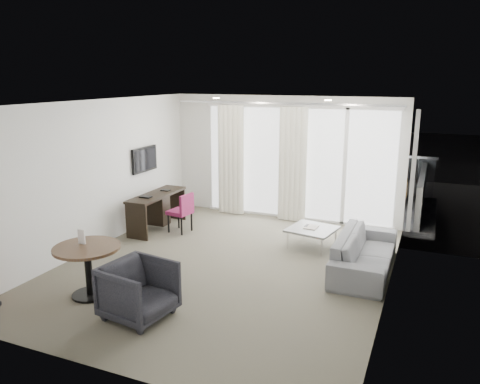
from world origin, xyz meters
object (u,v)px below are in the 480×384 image
at_px(rattan_chair_b, 393,186).
at_px(tub_armchair, 139,291).
at_px(desk_chair, 180,212).
at_px(rattan_chair_a, 314,194).
at_px(desk, 157,211).
at_px(coffee_table, 312,237).
at_px(round_table, 89,271).
at_px(sofa, 365,252).

bearing_deg(rattan_chair_b, tub_armchair, -114.90).
height_order(desk_chair, tub_armchair, desk_chair).
height_order(desk_chair, rattan_chair_a, desk_chair).
bearing_deg(desk, desk_chair, 0.00).
bearing_deg(rattan_chair_a, rattan_chair_b, 28.00).
bearing_deg(desk_chair, coffee_table, 11.70).
relative_size(round_table, coffee_table, 1.16).
distance_m(desk_chair, coffee_table, 2.62).
bearing_deg(desk, round_table, -75.52).
xyz_separation_m(coffee_table, sofa, (1.02, -0.71, 0.12)).
bearing_deg(desk_chair, rattan_chair_a, 58.33).
bearing_deg(tub_armchair, desk_chair, 29.68).
relative_size(tub_armchair, rattan_chair_a, 1.04).
bearing_deg(rattan_chair_b, sofa, -95.96).
bearing_deg(rattan_chair_a, desk_chair, -140.99).
bearing_deg(rattan_chair_b, rattan_chair_a, -146.20).
bearing_deg(tub_armchair, rattan_chair_b, -10.80).
height_order(desk, rattan_chair_a, rattan_chair_a).
distance_m(desk, rattan_chair_a, 3.58).
bearing_deg(sofa, rattan_chair_a, 27.52).
height_order(coffee_table, rattan_chair_b, rattan_chair_b).
xyz_separation_m(round_table, sofa, (3.40, 2.38, -0.07)).
bearing_deg(sofa, tub_armchair, 137.44).
bearing_deg(sofa, coffee_table, 55.37).
relative_size(desk, desk_chair, 1.95).
bearing_deg(rattan_chair_b, coffee_table, -111.71).
height_order(round_table, tub_armchair, round_table).
xyz_separation_m(tub_armchair, rattan_chair_a, (0.83, 5.64, 0.02)).
relative_size(rattan_chair_a, rattan_chair_b, 0.86).
height_order(tub_armchair, sofa, tub_armchair).
distance_m(desk, sofa, 4.18).
relative_size(desk_chair, rattan_chair_a, 1.03).
distance_m(desk, round_table, 3.01).
height_order(tub_armchair, rattan_chair_b, rattan_chair_b).
height_order(round_table, coffee_table, round_table).
distance_m(coffee_table, rattan_chair_a, 2.39).
relative_size(tub_armchair, rattan_chair_b, 0.90).
relative_size(desk_chair, round_table, 0.86).
relative_size(desk_chair, tub_armchair, 0.98).
xyz_separation_m(sofa, rattan_chair_b, (0.02, 4.34, 0.15)).
xyz_separation_m(desk, sofa, (4.15, -0.53, -0.06)).
distance_m(coffee_table, sofa, 1.25).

